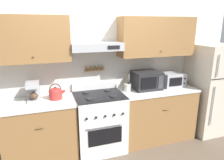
{
  "coord_description": "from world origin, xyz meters",
  "views": [
    {
      "loc": [
        -0.74,
        -2.55,
        1.98
      ],
      "look_at": [
        0.2,
        0.26,
        1.17
      ],
      "focal_mm": 32.0,
      "sensor_mm": 36.0,
      "label": 1
    }
  ],
  "objects_px": {
    "stove_range": "(100,122)",
    "utensil_crock": "(128,87)",
    "refrigerator": "(212,89)",
    "toaster_oven": "(172,80)",
    "tea_kettle": "(56,93)",
    "microwave": "(146,80)",
    "coffee_maker": "(33,91)"
  },
  "relations": [
    {
      "from": "tea_kettle",
      "to": "microwave",
      "type": "relative_size",
      "value": 0.53
    },
    {
      "from": "coffee_maker",
      "to": "tea_kettle",
      "type": "bearing_deg",
      "value": -5.45
    },
    {
      "from": "tea_kettle",
      "to": "toaster_oven",
      "type": "relative_size",
      "value": 0.64
    },
    {
      "from": "refrigerator",
      "to": "utensil_crock",
      "type": "bearing_deg",
      "value": 175.91
    },
    {
      "from": "tea_kettle",
      "to": "microwave",
      "type": "bearing_deg",
      "value": 0.67
    },
    {
      "from": "coffee_maker",
      "to": "microwave",
      "type": "xyz_separation_m",
      "value": [
        1.82,
        -0.01,
        0.01
      ]
    },
    {
      "from": "coffee_maker",
      "to": "stove_range",
      "type": "bearing_deg",
      "value": -6.85
    },
    {
      "from": "utensil_crock",
      "to": "toaster_oven",
      "type": "distance_m",
      "value": 0.87
    },
    {
      "from": "coffee_maker",
      "to": "utensil_crock",
      "type": "distance_m",
      "value": 1.47
    },
    {
      "from": "utensil_crock",
      "to": "microwave",
      "type": "bearing_deg",
      "value": 2.84
    },
    {
      "from": "refrigerator",
      "to": "tea_kettle",
      "type": "distance_m",
      "value": 2.85
    },
    {
      "from": "coffee_maker",
      "to": "microwave",
      "type": "bearing_deg",
      "value": -0.36
    },
    {
      "from": "stove_range",
      "to": "toaster_oven",
      "type": "bearing_deg",
      "value": 3.47
    },
    {
      "from": "tea_kettle",
      "to": "coffee_maker",
      "type": "height_order",
      "value": "coffee_maker"
    },
    {
      "from": "refrigerator",
      "to": "toaster_oven",
      "type": "height_order",
      "value": "refrigerator"
    },
    {
      "from": "utensil_crock",
      "to": "toaster_oven",
      "type": "bearing_deg",
      "value": -0.11
    },
    {
      "from": "stove_range",
      "to": "coffee_maker",
      "type": "height_order",
      "value": "coffee_maker"
    },
    {
      "from": "coffee_maker",
      "to": "microwave",
      "type": "distance_m",
      "value": 1.82
    },
    {
      "from": "tea_kettle",
      "to": "toaster_oven",
      "type": "bearing_deg",
      "value": -0.05
    },
    {
      "from": "tea_kettle",
      "to": "microwave",
      "type": "height_order",
      "value": "microwave"
    },
    {
      "from": "stove_range",
      "to": "tea_kettle",
      "type": "height_order",
      "value": "tea_kettle"
    },
    {
      "from": "tea_kettle",
      "to": "utensil_crock",
      "type": "height_order",
      "value": "utensil_crock"
    },
    {
      "from": "refrigerator",
      "to": "tea_kettle",
      "type": "xyz_separation_m",
      "value": [
        -2.84,
        0.12,
        0.18
      ]
    },
    {
      "from": "coffee_maker",
      "to": "microwave",
      "type": "relative_size",
      "value": 0.61
    },
    {
      "from": "toaster_oven",
      "to": "coffee_maker",
      "type": "bearing_deg",
      "value": 179.24
    },
    {
      "from": "tea_kettle",
      "to": "utensil_crock",
      "type": "xyz_separation_m",
      "value": [
        1.16,
        0.0,
        -0.02
      ]
    },
    {
      "from": "coffee_maker",
      "to": "refrigerator",
      "type": "bearing_deg",
      "value": -2.72
    },
    {
      "from": "refrigerator",
      "to": "toaster_oven",
      "type": "xyz_separation_m",
      "value": [
        -0.81,
        0.12,
        0.22
      ]
    },
    {
      "from": "microwave",
      "to": "tea_kettle",
      "type": "bearing_deg",
      "value": -179.33
    },
    {
      "from": "coffee_maker",
      "to": "toaster_oven",
      "type": "relative_size",
      "value": 0.72
    },
    {
      "from": "stove_range",
      "to": "utensil_crock",
      "type": "relative_size",
      "value": 3.82
    },
    {
      "from": "refrigerator",
      "to": "toaster_oven",
      "type": "distance_m",
      "value": 0.85
    }
  ]
}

